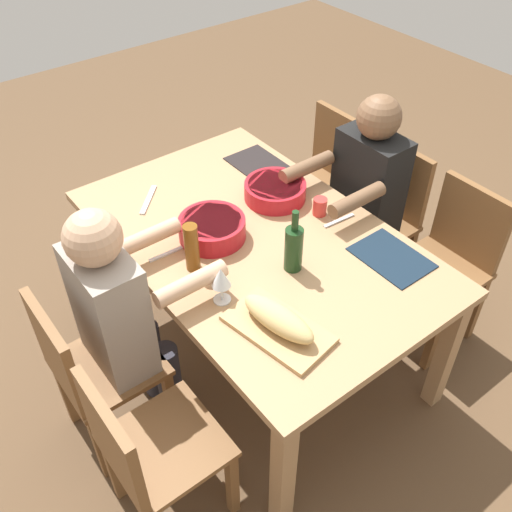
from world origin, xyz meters
TOP-DOWN VIEW (x-y plane):
  - ground_plane at (0.00, 0.00)m, footprint 8.00×8.00m
  - dining_table at (0.00, 0.00)m, footprint 1.67×1.06m
  - chair_far_center at (0.00, 0.85)m, footprint 0.40×0.40m
  - diner_far_center at (-0.00, 0.67)m, footprint 0.41×0.53m
  - chair_near_left at (-0.46, -0.85)m, footprint 0.40×0.40m
  - chair_near_right at (0.46, -0.85)m, footprint 0.40×0.40m
  - chair_far_left at (-0.46, 0.85)m, footprint 0.40×0.40m
  - chair_near_center at (0.00, -0.85)m, footprint 0.40×0.40m
  - diner_near_center at (0.00, -0.67)m, footprint 0.41×0.53m
  - serving_bowl_salad at (0.18, -0.25)m, footprint 0.29×0.29m
  - serving_bowl_pasta at (0.12, 0.15)m, footprint 0.29×0.29m
  - cutting_board at (-0.48, 0.27)m, footprint 0.43×0.29m
  - bread_loaf at (-0.48, 0.27)m, footprint 0.33×0.16m
  - wine_bottle at (-0.25, -0.00)m, footprint 0.08×0.08m
  - beer_bottle at (-0.00, 0.33)m, footprint 0.06×0.06m
  - wine_glass at (-0.23, 0.34)m, footprint 0.08×0.08m
  - fork_far_center at (0.14, 0.37)m, footprint 0.02×0.17m
  - placemat_near_left at (-0.46, -0.37)m, footprint 0.32×0.23m
  - placemat_near_right at (0.46, -0.37)m, footprint 0.32×0.23m
  - cup_near_center at (-0.04, -0.34)m, footprint 0.06×0.06m
  - fork_near_center at (-0.14, -0.37)m, footprint 0.03×0.17m
  - carving_knife at (0.53, 0.24)m, footprint 0.18×0.18m

SIDE VIEW (x-z plane):
  - ground_plane at x=0.00m, z-range 0.00..0.00m
  - chair_far_center at x=0.00m, z-range 0.06..0.91m
  - chair_near_left at x=-0.46m, z-range 0.06..0.91m
  - chair_near_right at x=0.46m, z-range 0.06..0.91m
  - chair_far_left at x=-0.46m, z-range 0.06..0.91m
  - chair_near_center at x=0.00m, z-range 0.06..0.91m
  - dining_table at x=0.00m, z-range 0.29..1.03m
  - diner_far_center at x=0.00m, z-range 0.10..1.30m
  - diner_near_center at x=0.00m, z-range 0.10..1.30m
  - placemat_near_left at x=-0.46m, z-range 0.74..0.75m
  - placemat_near_right at x=0.46m, z-range 0.74..0.75m
  - fork_far_center at x=0.14m, z-range 0.74..0.75m
  - fork_near_center at x=-0.14m, z-range 0.74..0.75m
  - carving_knife at x=0.53m, z-range 0.74..0.75m
  - cutting_board at x=-0.48m, z-range 0.74..0.76m
  - cup_near_center at x=-0.04m, z-range 0.74..0.82m
  - serving_bowl_salad at x=0.18m, z-range 0.75..0.83m
  - serving_bowl_pasta at x=0.12m, z-range 0.75..0.84m
  - bread_loaf at x=-0.48m, z-range 0.76..0.85m
  - wine_bottle at x=-0.25m, z-range 0.70..0.99m
  - beer_bottle at x=0.00m, z-range 0.74..0.96m
  - wine_glass at x=-0.23m, z-range 0.77..0.94m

